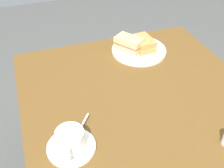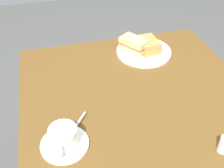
{
  "view_description": "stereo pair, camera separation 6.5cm",
  "coord_description": "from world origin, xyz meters",
  "px_view_note": "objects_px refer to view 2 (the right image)",
  "views": [
    {
      "loc": [
        -0.58,
        0.35,
        1.42
      ],
      "look_at": [
        0.18,
        0.09,
        0.76
      ],
      "focal_mm": 43.68,
      "sensor_mm": 36.0,
      "label": 1
    },
    {
      "loc": [
        -0.6,
        0.29,
        1.42
      ],
      "look_at": [
        0.18,
        0.09,
        0.76
      ],
      "focal_mm": 43.68,
      "sensor_mm": 36.0,
      "label": 2
    }
  ],
  "objects_px": {
    "dining_table": "(149,133)",
    "coffee_saucer": "(65,144)",
    "spoon": "(76,125)",
    "coffee_cup": "(63,137)",
    "sandwich_plate": "(144,52)",
    "sandwich_front": "(148,45)",
    "sandwich_back": "(134,45)",
    "salt_shaker": "(224,145)"
  },
  "relations": [
    {
      "from": "salt_shaker",
      "to": "coffee_cup",
      "type": "bearing_deg",
      "value": 73.33
    },
    {
      "from": "sandwich_plate",
      "to": "coffee_saucer",
      "type": "distance_m",
      "value": 0.61
    },
    {
      "from": "sandwich_back",
      "to": "spoon",
      "type": "xyz_separation_m",
      "value": [
        -0.39,
        0.33,
        -0.03
      ]
    },
    {
      "from": "sandwich_plate",
      "to": "coffee_cup",
      "type": "relative_size",
      "value": 2.21
    },
    {
      "from": "sandwich_front",
      "to": "sandwich_back",
      "type": "height_order",
      "value": "sandwich_back"
    },
    {
      "from": "coffee_saucer",
      "to": "sandwich_back",
      "type": "bearing_deg",
      "value": -39.22
    },
    {
      "from": "spoon",
      "to": "salt_shaker",
      "type": "bearing_deg",
      "value": -116.05
    },
    {
      "from": "sandwich_back",
      "to": "coffee_cup",
      "type": "distance_m",
      "value": 0.59
    },
    {
      "from": "sandwich_front",
      "to": "spoon",
      "type": "bearing_deg",
      "value": 134.37
    },
    {
      "from": "sandwich_back",
      "to": "salt_shaker",
      "type": "relative_size",
      "value": 2.48
    },
    {
      "from": "sandwich_back",
      "to": "spoon",
      "type": "distance_m",
      "value": 0.51
    },
    {
      "from": "sandwich_plate",
      "to": "coffee_saucer",
      "type": "height_order",
      "value": "sandwich_plate"
    },
    {
      "from": "salt_shaker",
      "to": "coffee_saucer",
      "type": "bearing_deg",
      "value": 73.13
    },
    {
      "from": "sandwich_plate",
      "to": "salt_shaker",
      "type": "bearing_deg",
      "value": -175.61
    },
    {
      "from": "dining_table",
      "to": "coffee_saucer",
      "type": "relative_size",
      "value": 7.49
    },
    {
      "from": "dining_table",
      "to": "sandwich_plate",
      "type": "bearing_deg",
      "value": -16.34
    },
    {
      "from": "coffee_cup",
      "to": "salt_shaker",
      "type": "relative_size",
      "value": 1.99
    },
    {
      "from": "sandwich_front",
      "to": "salt_shaker",
      "type": "xyz_separation_m",
      "value": [
        -0.59,
        -0.03,
        -0.01
      ]
    },
    {
      "from": "sandwich_plate",
      "to": "coffee_cup",
      "type": "bearing_deg",
      "value": 136.75
    },
    {
      "from": "coffee_cup",
      "to": "spoon",
      "type": "xyz_separation_m",
      "value": [
        0.06,
        -0.05,
        -0.03
      ]
    },
    {
      "from": "dining_table",
      "to": "coffee_saucer",
      "type": "distance_m",
      "value": 0.31
    },
    {
      "from": "dining_table",
      "to": "salt_shaker",
      "type": "xyz_separation_m",
      "value": [
        -0.18,
        -0.16,
        0.1
      ]
    },
    {
      "from": "sandwich_back",
      "to": "salt_shaker",
      "type": "xyz_separation_m",
      "value": [
        -0.6,
        -0.09,
        -0.02
      ]
    },
    {
      "from": "coffee_saucer",
      "to": "sandwich_plate",
      "type": "bearing_deg",
      "value": -43.32
    },
    {
      "from": "dining_table",
      "to": "spoon",
      "type": "distance_m",
      "value": 0.27
    },
    {
      "from": "coffee_cup",
      "to": "spoon",
      "type": "bearing_deg",
      "value": -36.13
    },
    {
      "from": "coffee_cup",
      "to": "salt_shaker",
      "type": "height_order",
      "value": "coffee_cup"
    },
    {
      "from": "sandwich_front",
      "to": "coffee_saucer",
      "type": "xyz_separation_m",
      "value": [
        -0.44,
        0.44,
        -0.03
      ]
    },
    {
      "from": "spoon",
      "to": "sandwich_back",
      "type": "bearing_deg",
      "value": -39.63
    },
    {
      "from": "dining_table",
      "to": "salt_shaker",
      "type": "bearing_deg",
      "value": -137.61
    },
    {
      "from": "salt_shaker",
      "to": "spoon",
      "type": "bearing_deg",
      "value": 63.95
    },
    {
      "from": "dining_table",
      "to": "spoon",
      "type": "relative_size",
      "value": 13.16
    },
    {
      "from": "sandwich_back",
      "to": "coffee_cup",
      "type": "relative_size",
      "value": 1.24
    },
    {
      "from": "coffee_saucer",
      "to": "coffee_cup",
      "type": "relative_size",
      "value": 1.32
    },
    {
      "from": "coffee_saucer",
      "to": "coffee_cup",
      "type": "distance_m",
      "value": 0.04
    },
    {
      "from": "dining_table",
      "to": "sandwich_plate",
      "type": "relative_size",
      "value": 4.49
    },
    {
      "from": "dining_table",
      "to": "coffee_cup",
      "type": "height_order",
      "value": "coffee_cup"
    },
    {
      "from": "spoon",
      "to": "coffee_cup",
      "type": "bearing_deg",
      "value": 143.87
    },
    {
      "from": "sandwich_plate",
      "to": "dining_table",
      "type": "bearing_deg",
      "value": 163.66
    },
    {
      "from": "sandwich_back",
      "to": "spoon",
      "type": "relative_size",
      "value": 1.65
    },
    {
      "from": "sandwich_plate",
      "to": "coffee_saucer",
      "type": "bearing_deg",
      "value": 136.68
    },
    {
      "from": "sandwich_plate",
      "to": "sandwich_front",
      "type": "distance_m",
      "value": 0.04
    }
  ]
}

